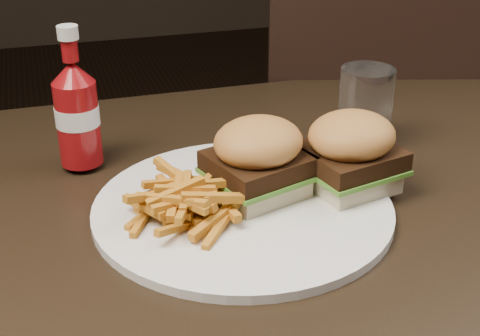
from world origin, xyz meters
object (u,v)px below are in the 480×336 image
object	(u,v)px
dining_table	(214,229)
ketchup_bottle	(78,123)
tumbler	(365,110)
chair_far	(362,181)
plate	(243,208)

from	to	relation	value
dining_table	ketchup_bottle	bearing A→B (deg)	127.83
dining_table	ketchup_bottle	size ratio (longest dim) A/B	11.36
tumbler	chair_far	bearing A→B (deg)	60.59
chair_far	dining_table	bearing A→B (deg)	65.53
ketchup_bottle	tumbler	size ratio (longest dim) A/B	0.95
plate	ketchup_bottle	bearing A→B (deg)	133.52
ketchup_bottle	chair_far	bearing A→B (deg)	33.18
chair_far	plate	xyz separation A→B (m)	(-0.46, -0.58, 0.33)
dining_table	plate	distance (m)	0.04
dining_table	tumbler	xyz separation A→B (m)	(0.24, 0.11, 0.08)
ketchup_bottle	dining_table	bearing A→B (deg)	-52.17
plate	tumbler	distance (m)	0.24
chair_far	tumbler	distance (m)	0.65
plate	dining_table	bearing A→B (deg)	171.62
ketchup_bottle	tumbler	xyz separation A→B (m)	(0.36, -0.05, -0.01)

